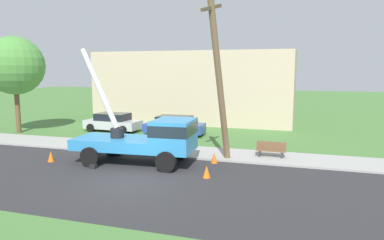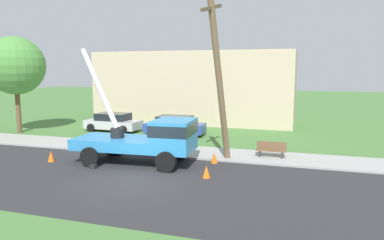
{
  "view_description": "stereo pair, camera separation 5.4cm",
  "coord_description": "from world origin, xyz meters",
  "views": [
    {
      "loc": [
        6.97,
        -13.72,
        4.83
      ],
      "look_at": [
        1.5,
        3.74,
        2.25
      ],
      "focal_mm": 33.7,
      "sensor_mm": 36.0,
      "label": 1
    },
    {
      "loc": [
        7.02,
        -13.7,
        4.83
      ],
      "look_at": [
        1.5,
        3.74,
        2.25
      ],
      "focal_mm": 33.7,
      "sensor_mm": 36.0,
      "label": 2
    }
  ],
  "objects": [
    {
      "name": "lowrise_building_backdrop",
      "position": [
        -2.83,
        18.36,
        3.2
      ],
      "size": [
        18.0,
        6.0,
        6.4
      ],
      "primitive_type": "cube",
      "color": "#C6B293",
      "rests_on": "ground"
    },
    {
      "name": "parked_sedan_blue",
      "position": [
        -2.11,
        10.96,
        0.71
      ],
      "size": [
        4.47,
        2.13,
        1.42
      ],
      "color": "#263F99",
      "rests_on": "ground"
    },
    {
      "name": "leaning_utility_pole",
      "position": [
        2.86,
        3.87,
        4.52
      ],
      "size": [
        0.97,
        2.95,
        8.8
      ],
      "color": "brown",
      "rests_on": "ground"
    },
    {
      "name": "parked_sedan_silver",
      "position": [
        -7.33,
        11.12,
        0.71
      ],
      "size": [
        4.49,
        2.17,
        1.42
      ],
      "color": "#B7B7BF",
      "rests_on": "ground"
    },
    {
      "name": "road_asphalt",
      "position": [
        0.0,
        0.0,
        0.0
      ],
      "size": [
        80.0,
        8.74,
        0.01
      ],
      "primitive_type": "cube",
      "color": "#2B2B2D",
      "rests_on": "ground"
    },
    {
      "name": "park_bench",
      "position": [
        5.35,
        5.9,
        0.46
      ],
      "size": [
        1.6,
        0.45,
        0.9
      ],
      "color": "brown",
      "rests_on": "ground"
    },
    {
      "name": "traffic_cone_behind",
      "position": [
        -5.66,
        1.72,
        0.28
      ],
      "size": [
        0.36,
        0.36,
        0.56
      ],
      "primitive_type": "cone",
      "color": "orange",
      "rests_on": "ground"
    },
    {
      "name": "traffic_cone_curbside",
      "position": [
        2.63,
        4.01,
        0.28
      ],
      "size": [
        0.36,
        0.36,
        0.56
      ],
      "primitive_type": "cone",
      "color": "orange",
      "rests_on": "ground"
    },
    {
      "name": "sidewalk_strip",
      "position": [
        0.0,
        5.83,
        0.05
      ],
      "size": [
        80.0,
        2.92,
        0.1
      ],
      "primitive_type": "cube",
      "color": "#9E9E99",
      "rests_on": "ground"
    },
    {
      "name": "roadside_tree_near",
      "position": [
        -13.89,
        8.36,
        5.09
      ],
      "size": [
        4.36,
        4.36,
        7.29
      ],
      "color": "brown",
      "rests_on": "ground"
    },
    {
      "name": "utility_truck",
      "position": [
        -0.48,
        2.84,
        1.41
      ],
      "size": [
        6.9,
        3.21,
        5.98
      ],
      "color": "#2D84C6",
      "rests_on": "ground"
    },
    {
      "name": "traffic_cone_ahead",
      "position": [
        2.92,
        1.43,
        0.28
      ],
      "size": [
        0.36,
        0.36,
        0.56
      ],
      "primitive_type": "cone",
      "color": "orange",
      "rests_on": "ground"
    },
    {
      "name": "ground_plane",
      "position": [
        0.0,
        12.0,
        0.0
      ],
      "size": [
        120.0,
        120.0,
        0.0
      ],
      "primitive_type": "plane",
      "color": "#477538"
    }
  ]
}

